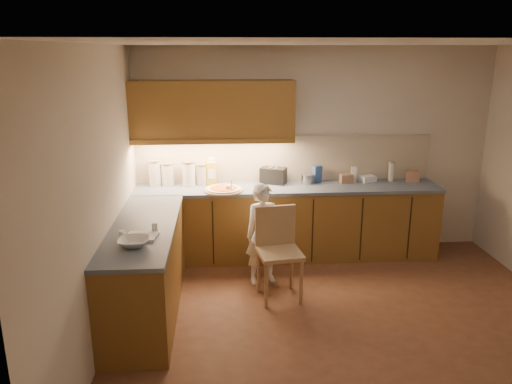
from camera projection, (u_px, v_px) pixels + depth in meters
room at (357, 154)px, 4.34m from camera, size 4.54×4.50×2.62m
l_counter at (245, 235)px, 5.81m from camera, size 3.77×2.62×0.92m
backsplash at (285, 159)px, 6.35m from camera, size 3.75×0.02×0.58m
upper_cabinets at (213, 110)px, 5.96m from camera, size 1.95×0.36×0.73m
pizza_on_board at (224, 189)px, 5.95m from camera, size 0.47×0.47×0.19m
child at (264, 234)px, 5.54m from camera, size 0.48×0.38×1.15m
wooden_chair at (278, 246)px, 5.24m from camera, size 0.49×0.49×0.97m
mixing_bowl at (134, 242)px, 4.29m from camera, size 0.28×0.28×0.07m
canister_a at (155, 173)px, 6.15m from camera, size 0.16×0.16×0.32m
canister_b at (168, 174)px, 6.17m from camera, size 0.16×0.16×0.29m
canister_c at (189, 173)px, 6.15m from camera, size 0.16×0.16×0.31m
canister_d at (202, 174)px, 6.23m from camera, size 0.16×0.16×0.26m
oil_jug at (212, 172)px, 6.21m from camera, size 0.12×0.09×0.34m
toaster at (273, 175)px, 6.28m from camera, size 0.36×0.29×0.21m
steel_pot at (307, 179)px, 6.27m from camera, size 0.16×0.16×0.12m
blue_box at (317, 174)px, 6.35m from camera, size 0.12×0.11×0.21m
card_box_a at (346, 179)px, 6.32m from camera, size 0.16×0.12×0.11m
white_bottle at (354, 174)px, 6.34m from camera, size 0.07×0.07×0.19m
flat_pack at (368, 179)px, 6.37m from camera, size 0.23×0.19×0.08m
tall_jar at (391, 171)px, 6.38m from camera, size 0.08×0.08×0.25m
card_box_b at (412, 176)px, 6.38m from camera, size 0.20×0.17×0.13m
dough_cloth at (141, 236)px, 4.49m from camera, size 0.30×0.25×0.02m
spice_jar_a at (122, 234)px, 4.46m from camera, size 0.06×0.06×0.07m
spice_jar_b at (155, 227)px, 4.65m from camera, size 0.06×0.06×0.07m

